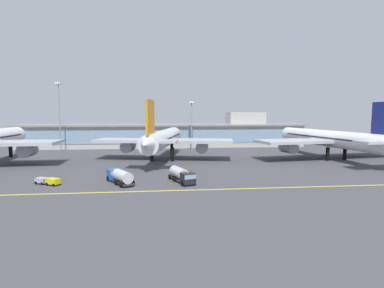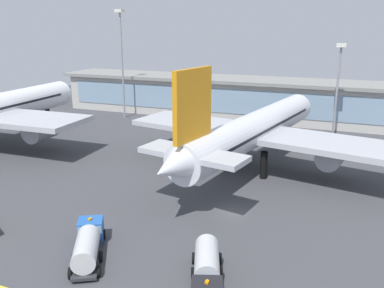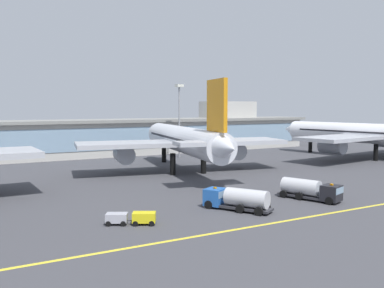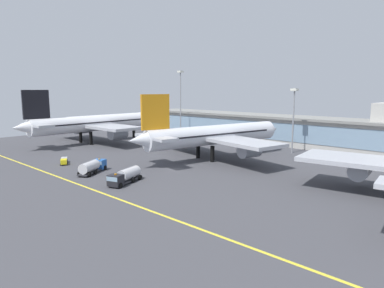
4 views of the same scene
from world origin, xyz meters
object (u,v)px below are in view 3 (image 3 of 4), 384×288
Objects in this scene: baggage_tug_near at (311,190)px; service_truck_far at (132,218)px; apron_light_mast_west at (179,108)px; airliner_far_right at (371,134)px; fuel_tanker_truck at (235,198)px; airliner_near_right at (184,140)px.

baggage_tug_near is 27.24m from service_truck_far.
apron_light_mast_west is at bearing 86.09° from service_truck_far.
baggage_tug_near is (-49.38, -28.59, -4.83)m from airliner_far_right.
airliner_far_right is 6.22× the size of fuel_tanker_truck.
airliner_near_right is 9.02× the size of service_truck_far.
apron_light_mast_west is (7.90, 55.64, 11.48)m from baggage_tug_near.
airliner_near_right is 0.90× the size of airliner_far_right.
airliner_near_right reaches higher than airliner_far_right.
airliner_near_right reaches higher than fuel_tanker_truck.
baggage_tug_near is 0.49× the size of apron_light_mast_west.
service_truck_far is at bearing 102.11° from airliner_far_right.
fuel_tanker_truck is at bearing 174.47° from airliner_near_right.
fuel_tanker_truck is at bearing -110.74° from apron_light_mast_west.
apron_light_mast_west is at bearing -14.47° from airliner_near_right.
airliner_near_right is 39.98m from service_truck_far.
airliner_far_right reaches higher than service_truck_far.
baggage_tug_near is at bearing 27.27° from service_truck_far.
apron_light_mast_west reaches higher than baggage_tug_near.
fuel_tanker_truck is (-9.57, -31.67, -5.00)m from airliner_near_right.
airliner_near_right is at bearing 78.12° from airliner_far_right.
airliner_near_right reaches higher than service_truck_far.
baggage_tug_near is at bearing -162.73° from airliner_near_right.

